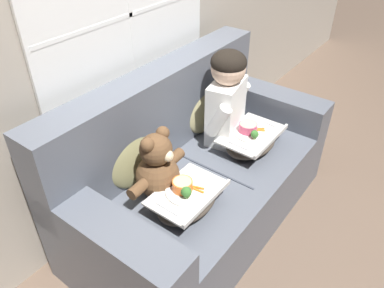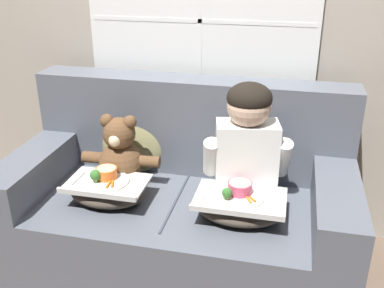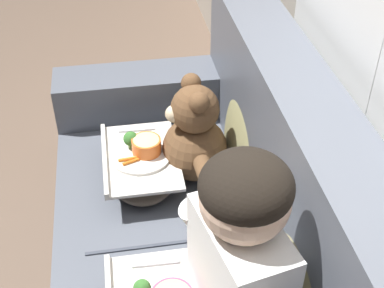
{
  "view_description": "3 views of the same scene",
  "coord_description": "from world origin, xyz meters",
  "px_view_note": "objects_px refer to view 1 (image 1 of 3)",
  "views": [
    {
      "loc": [
        -1.52,
        -1.04,
        1.97
      ],
      "look_at": [
        -0.11,
        0.02,
        0.7
      ],
      "focal_mm": 35.0,
      "sensor_mm": 36.0,
      "label": 1
    },
    {
      "loc": [
        0.55,
        -2.04,
        1.72
      ],
      "look_at": [
        0.07,
        0.04,
        0.77
      ],
      "focal_mm": 42.0,
      "sensor_mm": 36.0,
      "label": 2
    },
    {
      "loc": [
        1.23,
        -0.2,
        1.87
      ],
      "look_at": [
        -0.14,
        0.03,
        0.78
      ],
      "focal_mm": 50.0,
      "sensor_mm": 36.0,
      "label": 3
    }
  ],
  "objects_px": {
    "throw_pillow_behind_child": "(202,105)",
    "child_figure": "(227,93)",
    "lap_tray_child": "(251,140)",
    "lap_tray_teddy": "(187,199)",
    "throw_pillow_behind_teddy": "(131,154)",
    "teddy_bear": "(158,169)",
    "couch": "(195,175)"
  },
  "relations": [
    {
      "from": "throw_pillow_behind_child",
      "to": "child_figure",
      "type": "distance_m",
      "value": 0.26
    },
    {
      "from": "lap_tray_child",
      "to": "lap_tray_teddy",
      "type": "height_order",
      "value": "lap_tray_teddy"
    },
    {
      "from": "throw_pillow_behind_teddy",
      "to": "lap_tray_child",
      "type": "relative_size",
      "value": 0.95
    },
    {
      "from": "throw_pillow_behind_child",
      "to": "teddy_bear",
      "type": "height_order",
      "value": "teddy_bear"
    },
    {
      "from": "lap_tray_teddy",
      "to": "lap_tray_child",
      "type": "bearing_deg",
      "value": 0.02
    },
    {
      "from": "couch",
      "to": "throw_pillow_behind_teddy",
      "type": "distance_m",
      "value": 0.5
    },
    {
      "from": "throw_pillow_behind_teddy",
      "to": "teddy_bear",
      "type": "bearing_deg",
      "value": -89.91
    },
    {
      "from": "lap_tray_child",
      "to": "throw_pillow_behind_child",
      "type": "bearing_deg",
      "value": 89.88
    },
    {
      "from": "throw_pillow_behind_child",
      "to": "teddy_bear",
      "type": "distance_m",
      "value": 0.73
    },
    {
      "from": "teddy_bear",
      "to": "lap_tray_teddy",
      "type": "xyz_separation_m",
      "value": [
        -0.0,
        -0.2,
        -0.11
      ]
    },
    {
      "from": "teddy_bear",
      "to": "couch",
      "type": "bearing_deg",
      "value": 0.19
    },
    {
      "from": "child_figure",
      "to": "lap_tray_teddy",
      "type": "height_order",
      "value": "child_figure"
    },
    {
      "from": "lap_tray_child",
      "to": "teddy_bear",
      "type": "bearing_deg",
      "value": 163.81
    },
    {
      "from": "throw_pillow_behind_teddy",
      "to": "lap_tray_child",
      "type": "xyz_separation_m",
      "value": [
        0.7,
        -0.41,
        -0.12
      ]
    },
    {
      "from": "couch",
      "to": "throw_pillow_behind_teddy",
      "type": "height_order",
      "value": "couch"
    },
    {
      "from": "throw_pillow_behind_child",
      "to": "throw_pillow_behind_teddy",
      "type": "relative_size",
      "value": 0.96
    },
    {
      "from": "teddy_bear",
      "to": "lap_tray_child",
      "type": "height_order",
      "value": "teddy_bear"
    },
    {
      "from": "throw_pillow_behind_teddy",
      "to": "lap_tray_teddy",
      "type": "height_order",
      "value": "throw_pillow_behind_teddy"
    },
    {
      "from": "throw_pillow_behind_child",
      "to": "child_figure",
      "type": "xyz_separation_m",
      "value": [
        0.0,
        -0.2,
        0.16
      ]
    },
    {
      "from": "throw_pillow_behind_child",
      "to": "lap_tray_teddy",
      "type": "bearing_deg",
      "value": -149.79
    },
    {
      "from": "couch",
      "to": "throw_pillow_behind_teddy",
      "type": "relative_size",
      "value": 4.32
    },
    {
      "from": "couch",
      "to": "lap_tray_teddy",
      "type": "height_order",
      "value": "couch"
    },
    {
      "from": "throw_pillow_behind_teddy",
      "to": "lap_tray_teddy",
      "type": "distance_m",
      "value": 0.43
    },
    {
      "from": "teddy_bear",
      "to": "throw_pillow_behind_child",
      "type": "bearing_deg",
      "value": 16.34
    },
    {
      "from": "throw_pillow_behind_teddy",
      "to": "lap_tray_teddy",
      "type": "relative_size",
      "value": 1.01
    },
    {
      "from": "couch",
      "to": "lap_tray_teddy",
      "type": "bearing_deg",
      "value": -149.81
    },
    {
      "from": "throw_pillow_behind_child",
      "to": "lap_tray_teddy",
      "type": "distance_m",
      "value": 0.82
    },
    {
      "from": "throw_pillow_behind_teddy",
      "to": "lap_tray_child",
      "type": "bearing_deg",
      "value": -30.27
    },
    {
      "from": "throw_pillow_behind_teddy",
      "to": "child_figure",
      "type": "height_order",
      "value": "child_figure"
    },
    {
      "from": "throw_pillow_behind_child",
      "to": "teddy_bear",
      "type": "relative_size",
      "value": 0.92
    },
    {
      "from": "child_figure",
      "to": "lap_tray_teddy",
      "type": "relative_size",
      "value": 1.53
    },
    {
      "from": "lap_tray_teddy",
      "to": "throw_pillow_behind_teddy",
      "type": "bearing_deg",
      "value": 89.84
    }
  ]
}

